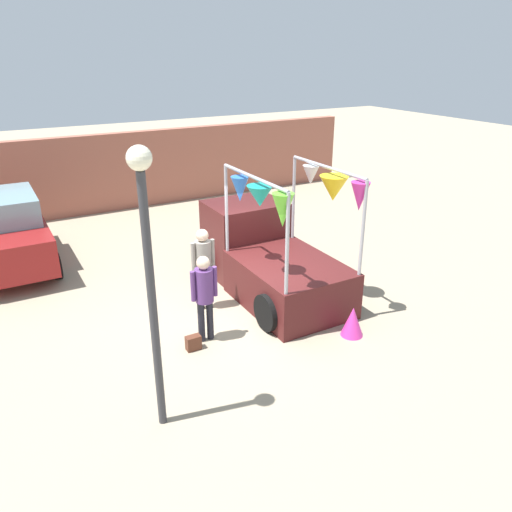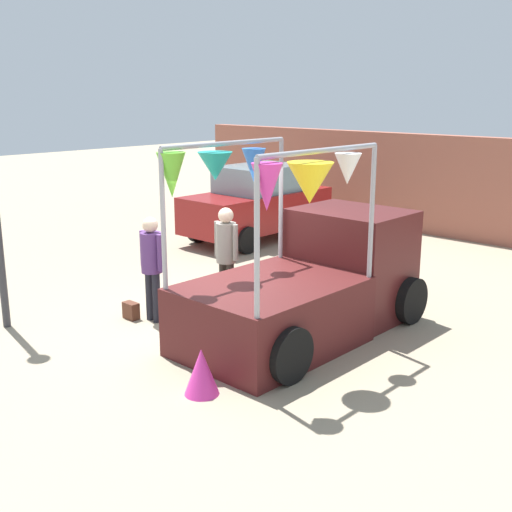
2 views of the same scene
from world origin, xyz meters
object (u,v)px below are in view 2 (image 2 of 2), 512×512
(folded_kite_bundle_magenta, at_px, (201,372))
(parked_car, at_px, (258,203))
(vendor_truck, at_px, (314,278))
(person_customer, at_px, (152,259))
(person_vendor, at_px, (226,249))
(handbag, at_px, (131,311))

(folded_kite_bundle_magenta, bearing_deg, parked_car, 128.28)
(vendor_truck, bearing_deg, person_customer, -146.19)
(vendor_truck, height_order, folded_kite_bundle_magenta, vendor_truck)
(parked_car, bearing_deg, person_vendor, -52.67)
(vendor_truck, xyz_separation_m, person_vendor, (-1.67, -0.27, 0.24))
(vendor_truck, relative_size, parked_car, 1.01)
(parked_car, bearing_deg, person_customer, -62.93)
(parked_car, distance_m, handbag, 6.39)
(parked_car, height_order, folded_kite_bundle_magenta, parked_car)
(person_customer, bearing_deg, vendor_truck, 33.81)
(person_customer, xyz_separation_m, handbag, (-0.35, -0.20, -0.91))
(parked_car, distance_m, person_vendor, 5.57)
(handbag, bearing_deg, folded_kite_bundle_magenta, -19.93)
(handbag, height_order, folded_kite_bundle_magenta, folded_kite_bundle_magenta)
(parked_car, height_order, person_vendor, parked_car)
(vendor_truck, bearing_deg, person_vendor, -170.88)
(person_vendor, bearing_deg, vendor_truck, 9.12)
(person_customer, bearing_deg, person_vendor, 66.95)
(vendor_truck, relative_size, person_vendor, 2.26)
(handbag, distance_m, folded_kite_bundle_magenta, 3.09)
(folded_kite_bundle_magenta, bearing_deg, vendor_truck, 97.86)
(parked_car, bearing_deg, folded_kite_bundle_magenta, -51.72)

